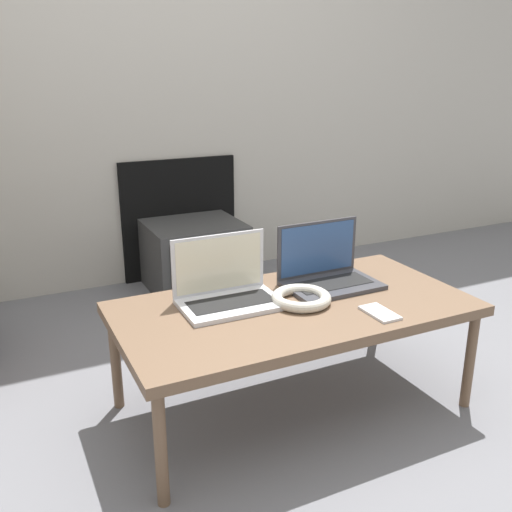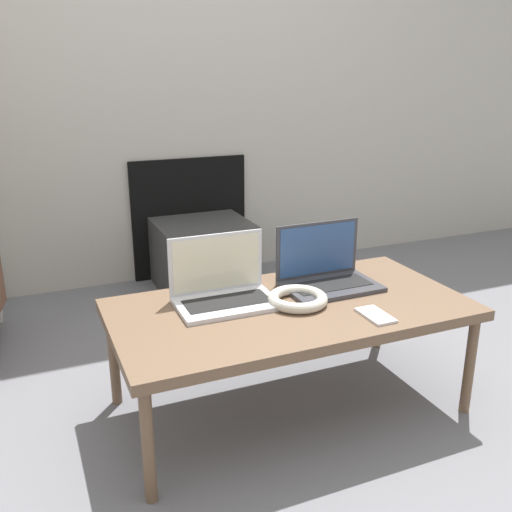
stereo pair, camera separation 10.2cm
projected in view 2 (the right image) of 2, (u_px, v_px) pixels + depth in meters
name	position (u px, v px, depth m)	size (l,w,h in m)	color
ground_plane	(322.00, 446.00, 1.85)	(14.00, 14.00, 0.00)	slate
wall_back	(164.00, 44.00, 3.00)	(7.00, 0.08, 2.60)	#ADA89E
table	(290.00, 313.00, 1.95)	(1.21, 0.62, 0.40)	brown
laptop_left	(223.00, 288.00, 1.95)	(0.34, 0.23, 0.23)	silver
laptop_right	(326.00, 272.00, 2.10)	(0.34, 0.23, 0.23)	#38383D
headphones	(298.00, 299.00, 1.94)	(0.21, 0.21, 0.04)	beige
phone	(376.00, 315.00, 1.85)	(0.08, 0.14, 0.01)	silver
tv	(203.00, 255.00, 3.14)	(0.50, 0.45, 0.37)	#383838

